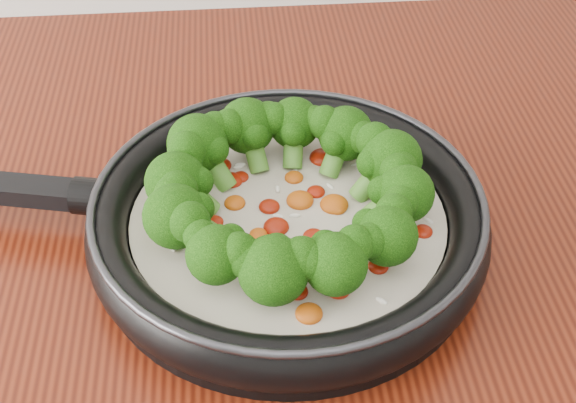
{
  "coord_description": "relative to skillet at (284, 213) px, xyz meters",
  "views": [
    {
      "loc": [
        -0.18,
        0.57,
        1.36
      ],
      "look_at": [
        -0.14,
        1.05,
        0.95
      ],
      "focal_mm": 48.4,
      "sensor_mm": 36.0,
      "label": 1
    }
  ],
  "objects": [
    {
      "name": "skillet",
      "position": [
        0.0,
        0.0,
        0.0
      ],
      "size": [
        0.54,
        0.4,
        0.09
      ],
      "color": "black",
      "rests_on": "counter"
    }
  ]
}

